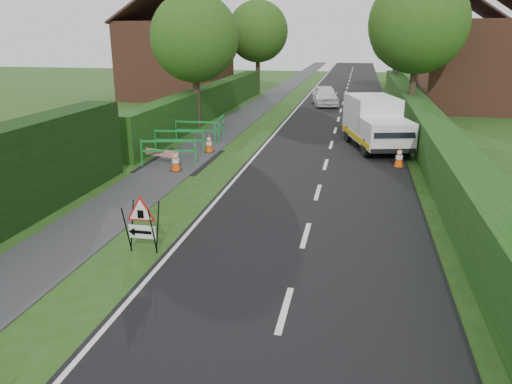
{
  "coord_description": "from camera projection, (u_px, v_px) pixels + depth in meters",
  "views": [
    {
      "loc": [
        3.56,
        -6.73,
        4.7
      ],
      "look_at": [
        1.32,
        4.24,
        1.13
      ],
      "focal_mm": 35.0,
      "sensor_mm": 36.0,
      "label": 1
    }
  ],
  "objects": [
    {
      "name": "ground",
      "position": [
        129.0,
        326.0,
        8.39
      ],
      "size": [
        120.0,
        120.0,
        0.0
      ],
      "primitive_type": "plane",
      "color": "#244213",
      "rests_on": "ground"
    },
    {
      "name": "road_surface",
      "position": [
        346.0,
        94.0,
        40.59
      ],
      "size": [
        6.0,
        90.0,
        0.02
      ],
      "primitive_type": "cube",
      "color": "black",
      "rests_on": "ground"
    },
    {
      "name": "footpath",
      "position": [
        279.0,
        92.0,
        41.63
      ],
      "size": [
        2.0,
        90.0,
        0.02
      ],
      "primitive_type": "cube",
      "color": "#2D2D30",
      "rests_on": "ground"
    },
    {
      "name": "hedge_west_far",
      "position": [
        212.0,
        115.0,
        29.88
      ],
      "size": [
        1.0,
        24.0,
        1.8
      ],
      "primitive_type": "cube",
      "color": "#14380F",
      "rests_on": "ground"
    },
    {
      "name": "hedge_east",
      "position": [
        423.0,
        144.0,
        22.09
      ],
      "size": [
        1.2,
        50.0,
        1.5
      ],
      "primitive_type": "cube",
      "color": "#14380F",
      "rests_on": "ground"
    },
    {
      "name": "house_west",
      "position": [
        177.0,
        58.0,
        37.42
      ],
      "size": [
        7.5,
        7.4,
        7.88
      ],
      "color": "brown",
      "rests_on": "ground"
    },
    {
      "name": "house_east_a",
      "position": [
        481.0,
        63.0,
        31.55
      ],
      "size": [
        7.5,
        7.4,
        7.88
      ],
      "color": "brown",
      "rests_on": "ground"
    },
    {
      "name": "house_east_b",
      "position": [
        458.0,
        54.0,
        44.43
      ],
      "size": [
        7.5,
        7.4,
        7.88
      ],
      "color": "brown",
      "rests_on": "ground"
    },
    {
      "name": "tree_nw",
      "position": [
        195.0,
        38.0,
        24.71
      ],
      "size": [
        4.4,
        4.4,
        6.7
      ],
      "color": "#2D2116",
      "rests_on": "ground"
    },
    {
      "name": "tree_ne",
      "position": [
        418.0,
        24.0,
        26.14
      ],
      "size": [
        5.2,
        5.2,
        7.79
      ],
      "color": "#2D2116",
      "rests_on": "ground"
    },
    {
      "name": "tree_fw",
      "position": [
        258.0,
        32.0,
        39.54
      ],
      "size": [
        4.8,
        4.8,
        7.24
      ],
      "color": "#2D2116",
      "rests_on": "ground"
    },
    {
      "name": "tree_fe",
      "position": [
        397.0,
        39.0,
        41.36
      ],
      "size": [
        4.2,
        4.2,
        6.33
      ],
      "color": "#2D2116",
      "rests_on": "ground"
    },
    {
      "name": "triangle_sign",
      "position": [
        140.0,
        220.0,
        10.94
      ],
      "size": [
        0.78,
        0.78,
        1.13
      ],
      "rotation": [
        0.0,
        0.0,
        0.01
      ],
      "color": "black",
      "rests_on": "ground"
    },
    {
      "name": "works_van",
      "position": [
        375.0,
        122.0,
        21.08
      ],
      "size": [
        2.95,
        4.94,
        2.12
      ],
      "rotation": [
        0.0,
        0.0,
        0.27
      ],
      "color": "silver",
      "rests_on": "ground"
    },
    {
      "name": "traffic_cone_0",
      "position": [
        399.0,
        157.0,
        18.18
      ],
      "size": [
        0.38,
        0.38,
        0.79
      ],
      "color": "black",
      "rests_on": "ground"
    },
    {
      "name": "traffic_cone_1",
      "position": [
        407.0,
        147.0,
        19.84
      ],
      "size": [
        0.38,
        0.38,
        0.79
      ],
      "color": "black",
      "rests_on": "ground"
    },
    {
      "name": "traffic_cone_2",
      "position": [
        381.0,
        134.0,
        22.24
      ],
      "size": [
        0.38,
        0.38,
        0.79
      ],
      "color": "black",
      "rests_on": "ground"
    },
    {
      "name": "traffic_cone_3",
      "position": [
        176.0,
        160.0,
        17.68
      ],
      "size": [
        0.38,
        0.38,
        0.79
      ],
      "color": "black",
      "rests_on": "ground"
    },
    {
      "name": "traffic_cone_4",
      "position": [
        209.0,
        143.0,
        20.47
      ],
      "size": [
        0.38,
        0.38,
        0.79
      ],
      "color": "black",
      "rests_on": "ground"
    },
    {
      "name": "ped_barrier_0",
      "position": [
        168.0,
        149.0,
        18.39
      ],
      "size": [
        2.09,
        0.78,
        1.0
      ],
      "rotation": [
        0.0,
        0.0,
        0.22
      ],
      "color": "#167B2F",
      "rests_on": "ground"
    },
    {
      "name": "ped_barrier_1",
      "position": [
        179.0,
        138.0,
        20.26
      ],
      "size": [
        2.09,
        0.62,
        1.0
      ],
      "rotation": [
        0.0,
        0.0,
        0.13
      ],
      "color": "#167B2F",
      "rests_on": "ground"
    },
    {
      "name": "ped_barrier_2",
      "position": [
        197.0,
        128.0,
        22.31
      ],
      "size": [
        2.07,
        0.38,
        1.0
      ],
      "rotation": [
        0.0,
        0.0,
        0.02
      ],
      "color": "#167B2F",
      "rests_on": "ground"
    },
    {
      "name": "ped_barrier_3",
      "position": [
        219.0,
        126.0,
        22.99
      ],
      "size": [
        0.5,
        2.08,
        1.0
      ],
      "rotation": [
        0.0,
        0.0,
        1.65
      ],
      "color": "#167B2F",
      "rests_on": "ground"
    },
    {
      "name": "redwhite_plank",
      "position": [
        163.0,
        165.0,
        18.62
      ],
      "size": [
        1.45,
        0.48,
        0.25
      ],
      "primitive_type": "cube",
      "rotation": [
        0.0,
        0.0,
        -0.3
      ],
      "color": "red",
      "rests_on": "ground"
    },
    {
      "name": "hatchback_car",
      "position": [
        325.0,
        95.0,
        33.82
      ],
      "size": [
        2.24,
        4.15,
        1.34
      ],
      "primitive_type": "imported",
      "rotation": [
        0.0,
        0.0,
        0.17
      ],
      "color": "white",
      "rests_on": "ground"
    }
  ]
}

